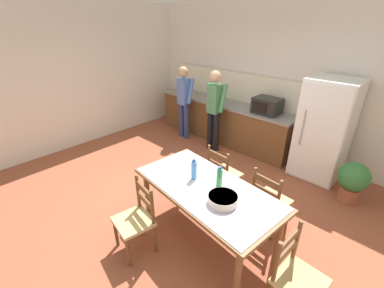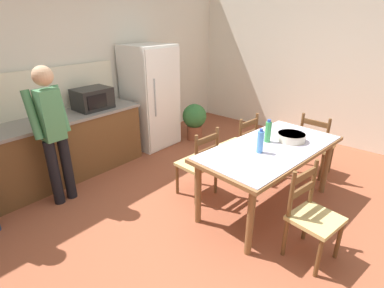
{
  "view_description": "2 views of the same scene",
  "coord_description": "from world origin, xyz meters",
  "px_view_note": "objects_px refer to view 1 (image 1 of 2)",
  "views": [
    {
      "loc": [
        2.17,
        -2.19,
        2.56
      ],
      "look_at": [
        -0.05,
        0.14,
        0.96
      ],
      "focal_mm": 24.0,
      "sensor_mm": 36.0,
      "label": 1
    },
    {
      "loc": [
        -2.32,
        -1.61,
        2.13
      ],
      "look_at": [
        -0.15,
        0.23,
        0.92
      ],
      "focal_mm": 28.0,
      "sensor_mm": 36.0,
      "label": 2
    }
  ],
  "objects_px": {
    "chair_side_far_left": "(223,174)",
    "dining_table": "(206,193)",
    "bottle_near_centre": "(194,170)",
    "chair_side_near_left": "(136,219)",
    "person_at_sink": "(184,99)",
    "potted_plant": "(353,180)",
    "serving_bowl": "(223,199)",
    "chair_side_far_right": "(269,201)",
    "microwave": "(267,106)",
    "refrigerator": "(324,130)",
    "bottle_off_centre": "(219,178)",
    "chair_head_end": "(296,278)",
    "person_at_counter": "(214,107)"
  },
  "relations": [
    {
      "from": "chair_side_far_left",
      "to": "dining_table",
      "type": "bearing_deg",
      "value": 117.97
    },
    {
      "from": "bottle_near_centre",
      "to": "chair_side_near_left",
      "type": "relative_size",
      "value": 0.3
    },
    {
      "from": "person_at_sink",
      "to": "potted_plant",
      "type": "bearing_deg",
      "value": -89.16
    },
    {
      "from": "serving_bowl",
      "to": "chair_side_near_left",
      "type": "relative_size",
      "value": 0.35
    },
    {
      "from": "serving_bowl",
      "to": "potted_plant",
      "type": "xyz_separation_m",
      "value": [
        0.8,
        2.15,
        -0.45
      ]
    },
    {
      "from": "chair_side_far_right",
      "to": "microwave",
      "type": "bearing_deg",
      "value": -52.48
    },
    {
      "from": "refrigerator",
      "to": "dining_table",
      "type": "bearing_deg",
      "value": -100.32
    },
    {
      "from": "bottle_near_centre",
      "to": "chair_side_far_right",
      "type": "height_order",
      "value": "bottle_near_centre"
    },
    {
      "from": "microwave",
      "to": "serving_bowl",
      "type": "height_order",
      "value": "microwave"
    },
    {
      "from": "bottle_off_centre",
      "to": "chair_head_end",
      "type": "bearing_deg",
      "value": -11.69
    },
    {
      "from": "person_at_sink",
      "to": "person_at_counter",
      "type": "bearing_deg",
      "value": -91.28
    },
    {
      "from": "serving_bowl",
      "to": "chair_head_end",
      "type": "distance_m",
      "value": 0.97
    },
    {
      "from": "chair_side_far_left",
      "to": "potted_plant",
      "type": "distance_m",
      "value": 1.93
    },
    {
      "from": "chair_head_end",
      "to": "person_at_sink",
      "type": "distance_m",
      "value": 4.2
    },
    {
      "from": "chair_side_far_left",
      "to": "person_at_sink",
      "type": "distance_m",
      "value": 2.45
    },
    {
      "from": "dining_table",
      "to": "chair_head_end",
      "type": "bearing_deg",
      "value": -5.98
    },
    {
      "from": "bottle_near_centre",
      "to": "refrigerator",
      "type": "bearing_deg",
      "value": 74.58
    },
    {
      "from": "person_at_counter",
      "to": "potted_plant",
      "type": "xyz_separation_m",
      "value": [
        2.62,
        0.07,
        -0.55
      ]
    },
    {
      "from": "bottle_off_centre",
      "to": "chair_side_far_left",
      "type": "bearing_deg",
      "value": 122.7
    },
    {
      "from": "refrigerator",
      "to": "serving_bowl",
      "type": "xyz_separation_m",
      "value": [
        -0.14,
        -2.58,
        -0.02
      ]
    },
    {
      "from": "microwave",
      "to": "serving_bowl",
      "type": "distance_m",
      "value": 2.77
    },
    {
      "from": "person_at_counter",
      "to": "potted_plant",
      "type": "relative_size",
      "value": 2.49
    },
    {
      "from": "dining_table",
      "to": "chair_side_near_left",
      "type": "relative_size",
      "value": 2.08
    },
    {
      "from": "chair_side_near_left",
      "to": "chair_side_far_left",
      "type": "distance_m",
      "value": 1.47
    },
    {
      "from": "chair_head_end",
      "to": "person_at_sink",
      "type": "xyz_separation_m",
      "value": [
        -3.59,
        2.12,
        0.47
      ]
    },
    {
      "from": "chair_side_near_left",
      "to": "person_at_sink",
      "type": "height_order",
      "value": "person_at_sink"
    },
    {
      "from": "microwave",
      "to": "chair_head_end",
      "type": "xyz_separation_m",
      "value": [
        1.83,
        -2.62,
        -0.6
      ]
    },
    {
      "from": "refrigerator",
      "to": "person_at_sink",
      "type": "distance_m",
      "value": 2.89
    },
    {
      "from": "microwave",
      "to": "bottle_near_centre",
      "type": "distance_m",
      "value": 2.51
    },
    {
      "from": "microwave",
      "to": "chair_side_near_left",
      "type": "xyz_separation_m",
      "value": [
        0.16,
        -3.19,
        -0.6
      ]
    },
    {
      "from": "microwave",
      "to": "serving_bowl",
      "type": "xyz_separation_m",
      "value": [
        0.95,
        -2.6,
        -0.21
      ]
    },
    {
      "from": "serving_bowl",
      "to": "chair_side_far_right",
      "type": "bearing_deg",
      "value": 77.64
    },
    {
      "from": "microwave",
      "to": "chair_side_near_left",
      "type": "relative_size",
      "value": 0.55
    },
    {
      "from": "bottle_near_centre",
      "to": "bottle_off_centre",
      "type": "bearing_deg",
      "value": 13.34
    },
    {
      "from": "chair_head_end",
      "to": "chair_side_far_right",
      "type": "xyz_separation_m",
      "value": [
        -0.71,
        0.81,
        0.0
      ]
    },
    {
      "from": "microwave",
      "to": "chair_side_far_left",
      "type": "bearing_deg",
      "value": -79.85
    },
    {
      "from": "refrigerator",
      "to": "microwave",
      "type": "height_order",
      "value": "refrigerator"
    },
    {
      "from": "bottle_off_centre",
      "to": "chair_side_near_left",
      "type": "distance_m",
      "value": 1.09
    },
    {
      "from": "bottle_near_centre",
      "to": "chair_head_end",
      "type": "relative_size",
      "value": 0.3
    },
    {
      "from": "serving_bowl",
      "to": "chair_side_near_left",
      "type": "distance_m",
      "value": 1.06
    },
    {
      "from": "refrigerator",
      "to": "dining_table",
      "type": "relative_size",
      "value": 0.91
    },
    {
      "from": "refrigerator",
      "to": "bottle_off_centre",
      "type": "xyz_separation_m",
      "value": [
        -0.35,
        -2.38,
        0.05
      ]
    },
    {
      "from": "bottle_near_centre",
      "to": "chair_side_far_left",
      "type": "bearing_deg",
      "value": 97.92
    },
    {
      "from": "chair_head_end",
      "to": "person_at_counter",
      "type": "bearing_deg",
      "value": 55.33
    },
    {
      "from": "dining_table",
      "to": "chair_head_end",
      "type": "distance_m",
      "value": 1.23
    },
    {
      "from": "dining_table",
      "to": "bottle_off_centre",
      "type": "distance_m",
      "value": 0.26
    },
    {
      "from": "microwave",
      "to": "potted_plant",
      "type": "xyz_separation_m",
      "value": [
        1.75,
        -0.45,
        -0.66
      ]
    },
    {
      "from": "bottle_off_centre",
      "to": "potted_plant",
      "type": "bearing_deg",
      "value": 62.56
    },
    {
      "from": "person_at_counter",
      "to": "serving_bowl",
      "type": "bearing_deg",
      "value": -138.85
    },
    {
      "from": "person_at_counter",
      "to": "bottle_near_centre",
      "type": "bearing_deg",
      "value": -146.78
    }
  ]
}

